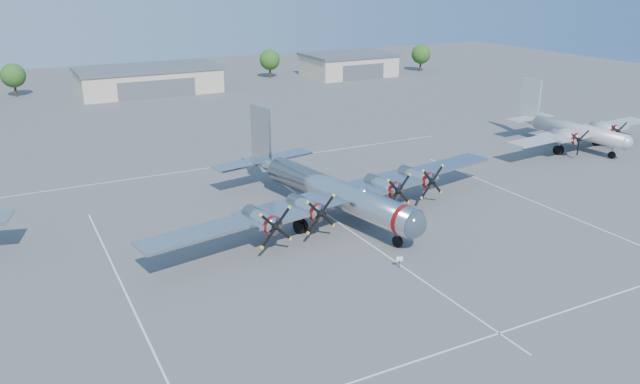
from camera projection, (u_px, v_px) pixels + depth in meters
name	position (u px, v px, depth m)	size (l,w,h in m)	color
ground	(344.00, 226.00, 61.95)	(260.00, 260.00, 0.00)	#4F4F51
parking_lines	(352.00, 232.00, 60.48)	(60.00, 50.08, 0.01)	silver
hangar_center	(149.00, 80.00, 129.49)	(28.60, 14.60, 5.40)	#C0B399
hangar_east	(348.00, 65.00, 150.48)	(20.60, 14.60, 5.40)	#C0B399
tree_west	(13.00, 76.00, 124.77)	(4.80, 4.80, 6.64)	#382619
tree_east	(270.00, 60.00, 147.15)	(4.80, 4.80, 6.64)	#382619
tree_far_east	(421.00, 54.00, 157.08)	(4.80, 4.80, 6.64)	#382619
main_bomber_b29	(329.00, 215.00, 64.69)	(42.64, 29.16, 9.43)	silver
twin_engine_east	(571.00, 148.00, 89.37)	(27.73, 19.94, 8.79)	#B0B0B5
info_placard	(400.00, 260.00, 52.92)	(0.54, 0.25, 1.08)	black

